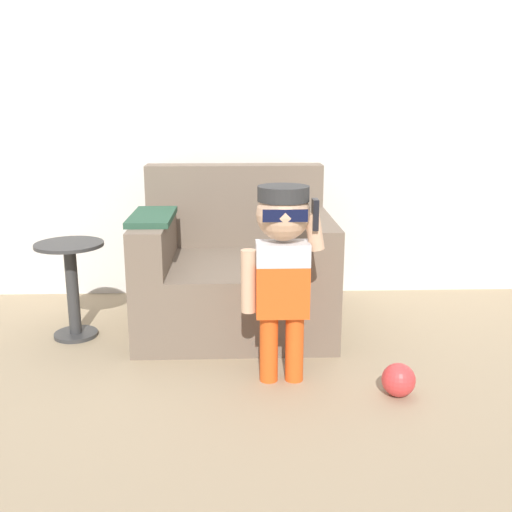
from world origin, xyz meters
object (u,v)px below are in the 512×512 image
object	(u,v)px
person_child	(282,254)
toy_ball	(399,380)
armchair	(235,271)
side_table	(72,281)

from	to	relation	value
person_child	toy_ball	distance (m)	0.73
armchair	person_child	world-z (taller)	person_child
armchair	person_child	size ratio (longest dim) A/B	1.19
person_child	toy_ball	xyz separation A→B (m)	(0.49, -0.17, -0.52)
toy_ball	side_table	bearing A→B (deg)	154.85
person_child	side_table	world-z (taller)	person_child
person_child	side_table	xyz separation A→B (m)	(-1.06, 0.56, -0.28)
person_child	side_table	distance (m)	1.23
armchair	toy_ball	world-z (taller)	armchair
person_child	side_table	size ratio (longest dim) A/B	1.71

